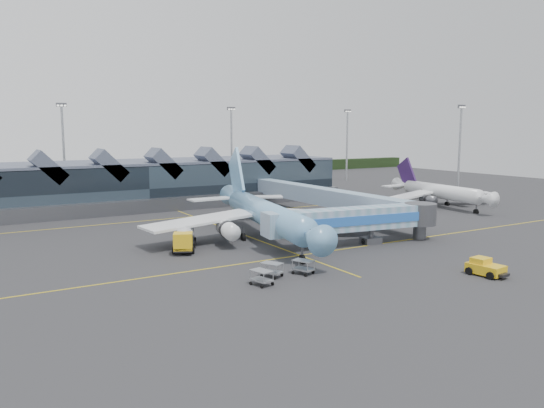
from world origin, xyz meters
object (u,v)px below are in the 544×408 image
main_airliner (263,213)px  regional_jet (438,191)px  fuel_truck (185,235)px  pushback_tug (485,268)px  jet_bridge (364,219)px

main_airliner → regional_jet: 49.90m
fuel_truck → pushback_tug: 38.18m
fuel_truck → pushback_tug: fuel_truck is taller
main_airliner → regional_jet: main_airliner is taller
regional_jet → pushback_tug: regional_jet is taller
main_airliner → pushback_tug: (11.37, -29.95, -3.10)m
pushback_tug → regional_jet: bearing=40.3°
regional_jet → pushback_tug: size_ratio=6.47×
main_airliner → jet_bridge: bearing=-33.9°
main_airliner → jet_bridge: 14.76m
fuel_truck → jet_bridge: bearing=0.1°
main_airliner → jet_bridge: size_ratio=1.54×
pushback_tug → main_airliner: bearing=103.8°
jet_bridge → main_airliner: bearing=142.1°
regional_jet → pushback_tug: bearing=-125.8°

